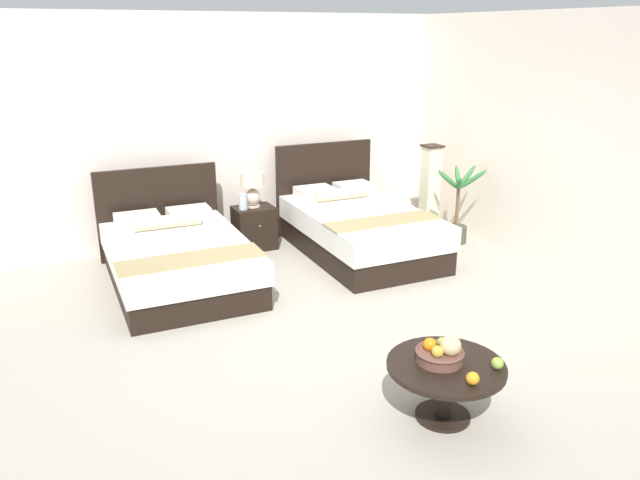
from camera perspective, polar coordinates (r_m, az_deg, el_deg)
The scene contains 14 objects.
ground_plane at distance 5.77m, azimuth 2.27°, elevation -8.10°, with size 9.35×9.64×0.02m, color #AAA192.
wall_back at distance 8.03m, azimuth -7.94°, elevation 10.00°, with size 9.35×0.12×2.80m, color silver.
wall_side_right at distance 7.35m, azimuth 21.26°, elevation 8.14°, with size 0.12×5.24×2.80m, color #F0E1D0.
bed_near_window at distance 6.81m, azimuth -12.94°, elevation -1.61°, with size 1.45×2.14×1.08m.
bed_near_corner at distance 7.55m, azimuth 3.53°, elevation 1.11°, with size 1.39×2.21×1.20m.
nightstand at distance 7.75m, azimuth -6.04°, elevation 1.13°, with size 0.49×0.40×0.53m.
table_lamp at distance 7.62m, azimuth -6.23°, elevation 4.98°, with size 0.29×0.29×0.43m.
vase at distance 7.57m, azimuth -7.08°, elevation 3.52°, with size 0.11×0.11×0.20m.
coffee_table at distance 4.46m, azimuth 11.44°, elevation -12.14°, with size 0.82×0.82×0.42m.
fruit_bowl at distance 4.39m, azimuth 11.07°, elevation -10.09°, with size 0.34×0.34×0.21m.
loose_apple at distance 4.41m, azimuth 15.97°, elevation -10.83°, with size 0.08×0.08×0.08m.
loose_orange at distance 4.20m, azimuth 13.84°, elevation -12.24°, with size 0.09×0.09×0.09m.
floor_lamp_corner at distance 8.48m, azimuth 10.06°, elevation 4.70°, with size 0.24×0.24×1.16m.
potted_palm at distance 8.08m, azimuth 12.43°, elevation 2.08°, with size 0.59×0.53×1.01m.
Camera 1 is at (-2.45, -4.53, 2.58)m, focal length 34.85 mm.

